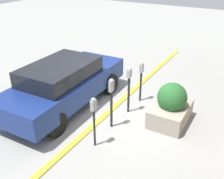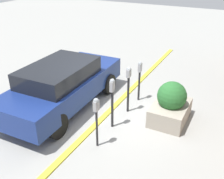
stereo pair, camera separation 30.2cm
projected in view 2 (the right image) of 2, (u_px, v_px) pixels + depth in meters
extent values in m
plane|color=#999993|center=(109.00, 115.00, 7.73)|extent=(40.00, 40.00, 0.00)
cube|color=gold|center=(106.00, 114.00, 7.75)|extent=(13.65, 0.16, 0.04)
cylinder|color=#232326|center=(97.00, 129.00, 6.27)|extent=(0.06, 0.06, 1.01)
cube|color=#99999E|center=(96.00, 106.00, 5.98)|extent=(0.16, 0.09, 0.25)
sphere|color=gray|center=(96.00, 101.00, 5.93)|extent=(0.14, 0.14, 0.14)
cylinder|color=#232326|center=(112.00, 109.00, 6.99)|extent=(0.07, 0.07, 1.09)
cube|color=#99999E|center=(112.00, 86.00, 6.67)|extent=(0.15, 0.09, 0.29)
sphere|color=gray|center=(112.00, 81.00, 6.61)|extent=(0.13, 0.13, 0.13)
cylinder|color=#232326|center=(128.00, 95.00, 7.69)|extent=(0.07, 0.07, 1.14)
cube|color=#99999E|center=(129.00, 73.00, 7.38)|extent=(0.16, 0.09, 0.23)
sphere|color=gray|center=(129.00, 69.00, 7.33)|extent=(0.14, 0.14, 0.14)
cylinder|color=#232326|center=(139.00, 86.00, 8.36)|extent=(0.07, 0.07, 1.00)
cube|color=#99999E|center=(140.00, 68.00, 8.07)|extent=(0.14, 0.09, 0.27)
sphere|color=gray|center=(140.00, 64.00, 8.01)|extent=(0.12, 0.12, 0.12)
cube|color=#A39989|center=(170.00, 112.00, 7.40)|extent=(1.36, 0.93, 0.52)
sphere|color=#28662D|center=(172.00, 96.00, 7.17)|extent=(0.81, 0.81, 0.81)
cube|color=navy|center=(64.00, 87.00, 7.94)|extent=(4.53, 1.81, 0.63)
cube|color=black|center=(59.00, 72.00, 7.55)|extent=(2.37, 1.55, 0.47)
cylinder|color=black|center=(109.00, 84.00, 8.86)|extent=(0.68, 0.20, 0.68)
cylinder|color=black|center=(71.00, 75.00, 9.51)|extent=(0.68, 0.20, 0.68)
cylinder|color=black|center=(57.00, 126.00, 6.66)|extent=(0.68, 0.20, 0.68)
cylinder|color=black|center=(12.00, 111.00, 7.30)|extent=(0.68, 0.20, 0.68)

